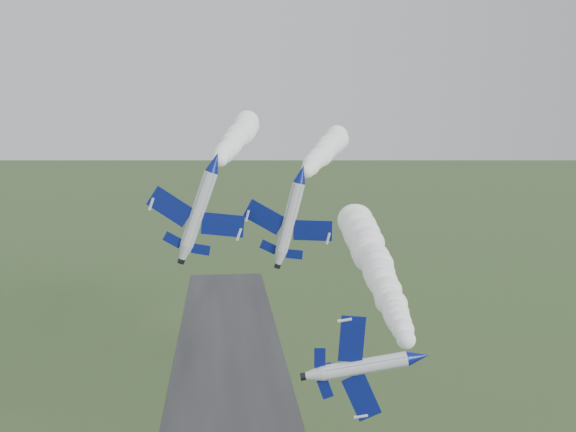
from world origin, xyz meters
name	(u,v)px	position (x,y,z in m)	size (l,w,h in m)	color
jet_lead	(419,357)	(15.42, -4.29, 30.12)	(3.76, 11.29, 9.18)	silver
smoke_trail_jet_lead	(373,261)	(18.96, 27.18, 31.97)	(5.84, 59.16, 5.84)	white
jet_pair_left	(215,162)	(-1.97, 21.11, 45.62)	(11.33, 14.28, 4.73)	silver
smoke_trail_jet_pair_left	(238,137)	(1.83, 59.96, 48.11)	(5.53, 70.93, 5.53)	white
jet_pair_right	(301,174)	(8.47, 21.50, 44.15)	(10.97, 13.24, 4.03)	silver
smoke_trail_jet_pair_right	(326,150)	(17.44, 57.67, 45.77)	(5.06, 67.74, 5.06)	white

